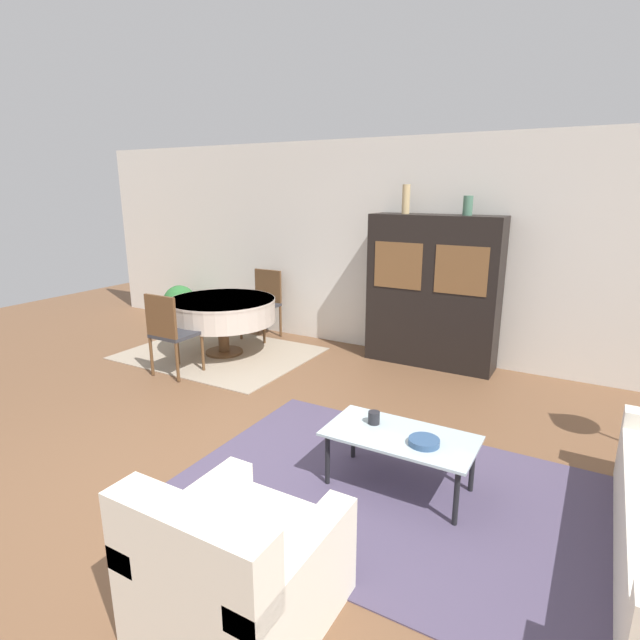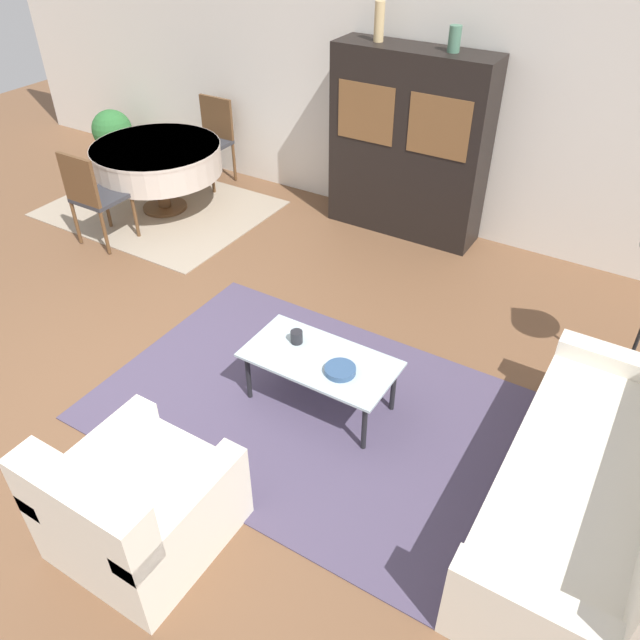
# 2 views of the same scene
# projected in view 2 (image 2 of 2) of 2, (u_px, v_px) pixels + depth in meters

# --- Properties ---
(ground_plane) EXTENTS (14.00, 14.00, 0.00)m
(ground_plane) POSITION_uv_depth(u_px,v_px,m) (125.00, 395.00, 4.55)
(ground_plane) COLOR brown
(wall_back) EXTENTS (10.00, 0.06, 2.70)m
(wall_back) POSITION_uv_depth(u_px,v_px,m) (366.00, 81.00, 6.22)
(wall_back) COLOR silver
(wall_back) RESTS_ON ground_plane
(area_rug) EXTENTS (3.00, 2.02, 0.01)m
(area_rug) POSITION_uv_depth(u_px,v_px,m) (314.00, 410.00, 4.43)
(area_rug) COLOR #4C425B
(area_rug) RESTS_ON ground_plane
(dining_rug) EXTENTS (2.31, 1.78, 0.01)m
(dining_rug) POSITION_uv_depth(u_px,v_px,m) (160.00, 208.00, 6.94)
(dining_rug) COLOR gray
(dining_rug) RESTS_ON ground_plane
(couch) EXTENTS (0.94, 2.10, 0.85)m
(couch) POSITION_uv_depth(u_px,v_px,m) (602.00, 494.00, 3.49)
(couch) COLOR silver
(couch) RESTS_ON ground_plane
(armchair) EXTENTS (0.83, 0.87, 0.82)m
(armchair) POSITION_uv_depth(u_px,v_px,m) (136.00, 508.00, 3.41)
(armchair) COLOR silver
(armchair) RESTS_ON ground_plane
(coffee_table) EXTENTS (1.05, 0.54, 0.41)m
(coffee_table) POSITION_uv_depth(u_px,v_px,m) (320.00, 363.00, 4.26)
(coffee_table) COLOR black
(coffee_table) RESTS_ON area_rug
(display_cabinet) EXTENTS (1.54, 0.44, 1.80)m
(display_cabinet) POSITION_uv_depth(u_px,v_px,m) (408.00, 145.00, 6.05)
(display_cabinet) COLOR black
(display_cabinet) RESTS_ON ground_plane
(dining_table) EXTENTS (1.36, 1.36, 0.72)m
(dining_table) POSITION_uv_depth(u_px,v_px,m) (157.00, 159.00, 6.59)
(dining_table) COLOR brown
(dining_table) RESTS_ON dining_rug
(dining_chair_near) EXTENTS (0.44, 0.44, 0.95)m
(dining_chair_near) POSITION_uv_depth(u_px,v_px,m) (93.00, 193.00, 5.99)
(dining_chair_near) COLOR brown
(dining_chair_near) RESTS_ON dining_rug
(dining_chair_far) EXTENTS (0.44, 0.44, 0.95)m
(dining_chair_far) POSITION_uv_depth(u_px,v_px,m) (212.00, 136.00, 7.22)
(dining_chair_far) COLOR brown
(dining_chair_far) RESTS_ON dining_rug
(cup) EXTENTS (0.09, 0.09, 0.09)m
(cup) POSITION_uv_depth(u_px,v_px,m) (297.00, 337.00, 4.35)
(cup) COLOR #232328
(cup) RESTS_ON coffee_table
(bowl) EXTENTS (0.21, 0.21, 0.04)m
(bowl) POSITION_uv_depth(u_px,v_px,m) (340.00, 370.00, 4.11)
(bowl) COLOR #33517A
(bowl) RESTS_ON coffee_table
(vase_tall) EXTENTS (0.09, 0.09, 0.34)m
(vase_tall) POSITION_uv_depth(u_px,v_px,m) (379.00, 22.00, 5.57)
(vase_tall) COLOR tan
(vase_tall) RESTS_ON display_cabinet
(vase_short) EXTENTS (0.11, 0.11, 0.21)m
(vase_short) POSITION_uv_depth(u_px,v_px,m) (455.00, 39.00, 5.30)
(vase_short) COLOR #4C7A60
(vase_short) RESTS_ON display_cabinet
(potted_plant) EXTENTS (0.50, 0.50, 0.64)m
(potted_plant) POSITION_uv_depth(u_px,v_px,m) (113.00, 133.00, 7.83)
(potted_plant) COLOR #4C4C51
(potted_plant) RESTS_ON ground_plane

